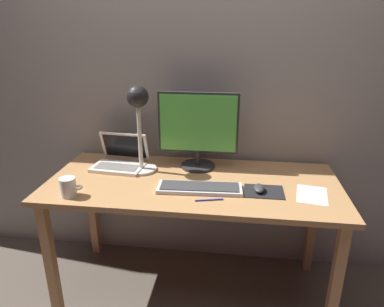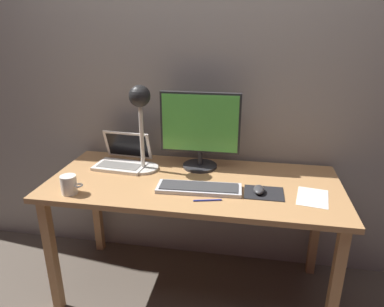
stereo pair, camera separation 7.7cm
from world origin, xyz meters
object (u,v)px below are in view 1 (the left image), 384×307
Objects in this scene: monitor at (198,128)px; keyboard_main at (199,188)px; pen at (209,200)px; mouse at (259,188)px; coffee_mug at (68,187)px; laptop at (121,157)px; desk_lamp at (139,114)px.

keyboard_main is (0.04, -0.31, -0.23)m from monitor.
mouse is at bearing 27.52° from pen.
mouse is at bearing -39.64° from monitor.
monitor is 4.86× the size of mouse.
keyboard_main is 0.66m from coffee_mug.
coffee_mug is at bearing -108.03° from laptop.
desk_lamp is at bearing -20.79° from laptop.
monitor is at bearing 140.36° from mouse.
monitor is 0.50m from pen.
laptop is 0.44m from coffee_mug.
monitor is 3.33× the size of pen.
keyboard_main is 4.65× the size of mouse.
mouse reaches higher than pen.
keyboard_main is 1.40× the size of laptop.
laptop is (-0.51, 0.27, 0.04)m from keyboard_main.
coffee_mug is (-0.64, -0.15, 0.04)m from keyboard_main.
mouse is (0.31, 0.02, 0.01)m from keyboard_main.
keyboard_main is at bearing -30.31° from desk_lamp.
desk_lamp reaches higher than monitor.
keyboard_main is at bearing 118.57° from pen.
desk_lamp is at bearing -164.00° from monitor.
monitor is 0.50m from laptop.
laptop is 2.76× the size of coffee_mug.
coffee_mug reaches higher than mouse.
desk_lamp is 0.77m from mouse.
desk_lamp reaches higher than pen.
coffee_mug is 0.83× the size of pen.
coffee_mug is at bearing -176.75° from pen.
desk_lamp is at bearing 142.78° from pen.
monitor reaches higher than keyboard_main.
monitor is 0.39m from keyboard_main.
desk_lamp reaches higher than coffee_mug.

